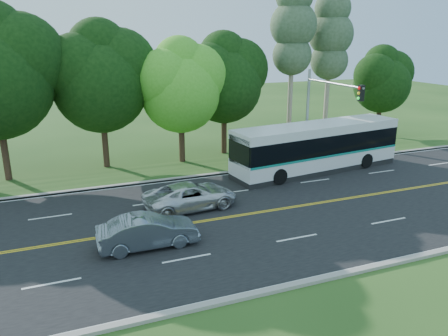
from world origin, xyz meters
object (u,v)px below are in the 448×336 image
object	(u,v)px
transit_bus	(317,148)
suv	(191,196)
traffic_signal	(323,106)
sedan	(148,231)

from	to	relation	value
transit_bus	suv	size ratio (longest dim) A/B	2.51
traffic_signal	sedan	bearing A→B (deg)	-152.53
transit_bus	sedan	size ratio (longest dim) A/B	2.88
transit_bus	suv	world-z (taller)	transit_bus
traffic_signal	suv	size ratio (longest dim) A/B	1.34
traffic_signal	suv	xyz separation A→B (m)	(-10.60, -3.44, -3.92)
sedan	traffic_signal	bearing A→B (deg)	-62.31
traffic_signal	sedan	world-z (taller)	traffic_signal
transit_bus	sedan	world-z (taller)	transit_bus
traffic_signal	transit_bus	bearing A→B (deg)	144.68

